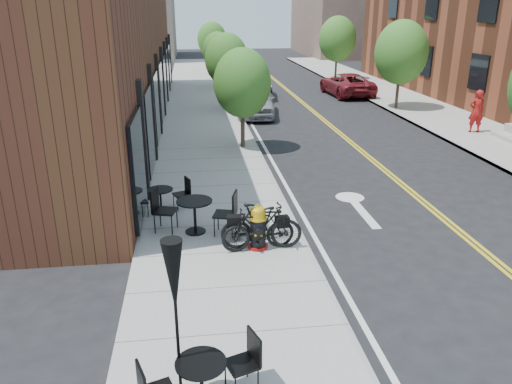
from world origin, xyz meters
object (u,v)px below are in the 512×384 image
bicycle_left (258,229)px  pedestrian (476,111)px  bistro_set_c (161,197)px  parked_car_a (257,101)px  parked_car_b (254,84)px  bicycle_right (261,226)px  fire_hydrant (258,228)px  bistro_set_a (201,376)px  parked_car_c (242,77)px  patio_umbrella (174,289)px  parked_car_far (346,84)px  bistro_set_b (195,211)px

bicycle_left → pedestrian: pedestrian is taller
bistro_set_c → parked_car_a: bearing=50.7°
bistro_set_c → parked_car_b: 19.44m
bicycle_right → pedestrian: (10.90, 10.02, 0.38)m
fire_hydrant → parked_car_b: bearing=64.0°
bicycle_left → bistro_set_a: size_ratio=1.01×
parked_car_a → parked_car_c: parked_car_c is taller
fire_hydrant → patio_umbrella: size_ratio=0.43×
bistro_set_c → parked_car_b: bearing=54.4°
parked_car_a → pedestrian: bearing=-22.7°
bistro_set_c → parked_car_far: parked_car_far is taller
fire_hydrant → bistro_set_c: size_ratio=0.65×
bicycle_right → parked_car_a: 15.48m
bicycle_left → parked_car_c: bearing=167.3°
patio_umbrella → bicycle_right: bearing=68.3°
fire_hydrant → parked_car_far: size_ratio=0.21×
patio_umbrella → parked_car_far: 27.38m
bistro_set_b → parked_car_far: parked_car_far is taller
bistro_set_a → patio_umbrella: size_ratio=0.68×
parked_car_c → parked_car_b: bearing=-86.3°
patio_umbrella → parked_car_c: bearing=82.3°
bistro_set_a → parked_car_a: (3.40, 19.95, 0.22)m
bicycle_left → parked_car_far: (8.50, 20.97, 0.08)m
pedestrian → bistro_set_c: bearing=36.4°
bicycle_left → pedestrian: bearing=125.0°
fire_hydrant → parked_car_c: bearing=65.9°
parked_car_b → parked_car_c: (-0.44, 2.98, 0.02)m
parked_car_c → parked_car_far: 7.14m
bicycle_left → patio_umbrella: bearing=-28.6°
patio_umbrella → parked_car_b: 26.13m
patio_umbrella → parked_car_a: bearing=79.4°
bicycle_left → parked_car_far: size_ratio=0.33×
bistro_set_a → parked_car_b: parked_car_b is taller
fire_hydrant → parked_car_b: parked_car_b is taller
parked_car_a → pedestrian: (8.98, -5.34, 0.27)m
parked_car_far → pedestrian: 11.19m
parked_car_c → pedestrian: 16.74m
patio_umbrella → parked_car_c: 29.00m
bicycle_right → bistro_set_b: bicycle_right is taller
bistro_set_b → patio_umbrella: size_ratio=0.84×
patio_umbrella → bistro_set_a: bearing=-26.3°
bistro_set_a → bistro_set_c: bistro_set_a is taller
fire_hydrant → bistro_set_b: 1.75m
bistro_set_a → bistro_set_c: (-0.89, 7.08, -0.02)m
bicycle_left → parked_car_b: (2.63, 21.34, 0.17)m
pedestrian → bistro_set_a: bearing=56.6°
bicycle_right → bistro_set_a: bicycle_right is taller
bicycle_right → bistro_set_c: 3.44m
parked_car_c → parked_car_far: size_ratio=1.11×
bistro_set_c → bistro_set_a: bearing=-103.7°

